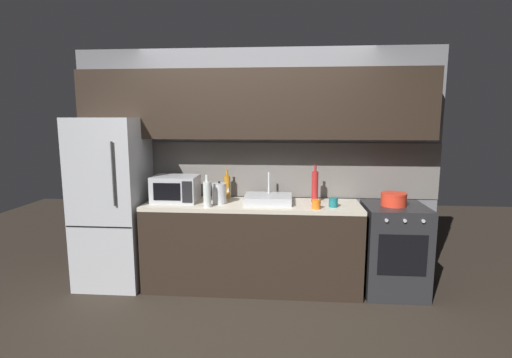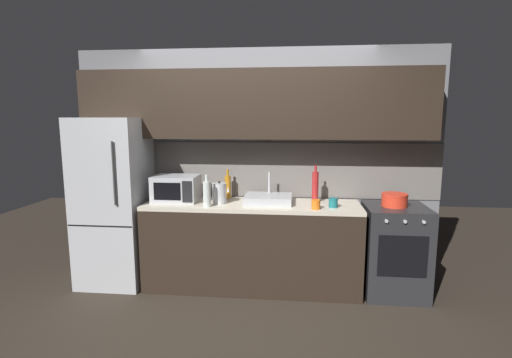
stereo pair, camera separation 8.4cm
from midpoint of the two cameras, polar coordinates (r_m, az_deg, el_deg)
ground_plane at (r=3.44m, az=-2.81°, el=-21.75°), size 10.00×10.00×0.00m
back_wall at (r=4.16m, az=-0.82°, el=6.07°), size 3.94×0.44×2.50m
counter_run at (r=4.07m, az=-1.19°, el=-9.79°), size 2.20×0.60×0.90m
refrigerator at (r=4.36m, az=-20.98°, el=-3.22°), size 0.68×0.69×1.77m
oven_range at (r=4.18m, az=19.14°, el=-9.78°), size 0.60×0.62×0.90m
microwave at (r=4.10m, az=-12.39°, el=-1.42°), size 0.46×0.35×0.27m
sink_basin at (r=3.96m, az=1.21°, el=-2.96°), size 0.48×0.38×0.30m
kettle at (r=3.94m, az=-6.07°, el=-2.13°), size 0.18×0.14×0.23m
wine_bottle_red at (r=4.01m, az=8.12°, el=-1.10°), size 0.07×0.07×0.39m
wine_bottle_clear at (r=3.79m, az=-7.90°, el=-2.19°), size 0.08×0.08×0.32m
wine_bottle_amber at (r=4.18m, az=-4.86°, el=-1.12°), size 0.07×0.07×0.32m
mug_orange at (r=3.73m, az=8.28°, el=-3.72°), size 0.08×0.08×0.09m
mug_teal at (r=3.84m, az=10.76°, el=-3.44°), size 0.09×0.09×0.09m
cooking_pot at (r=4.05m, az=19.17°, el=-2.86°), size 0.25×0.25×0.13m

